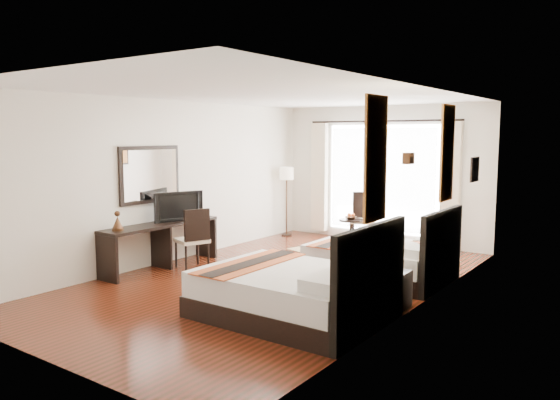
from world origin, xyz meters
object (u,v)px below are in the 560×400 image
Objects in this scene: television at (177,206)px; desk_chair at (193,250)px; vase at (383,267)px; table_lamp at (395,246)px; bed_far at (383,260)px; bed_near at (296,292)px; nightstand at (390,290)px; console_desk at (161,246)px; window_chair at (363,229)px; floor_lamp at (287,178)px; side_table at (351,233)px; fruit_bowl at (351,218)px.

television is 0.86× the size of desk_chair.
table_lamp is at bearing 89.93° from vase.
bed_far is at bearing -50.46° from television.
bed_near reaches higher than nightstand.
bed_far is at bearing 120.75° from table_lamp.
console_desk is 0.53m from desk_chair.
window_chair is (-2.12, 3.31, -0.45)m from table_lamp.
vase is at bearing -74.50° from television.
bed_far reaches higher than console_desk.
floor_lamp is (-3.99, 3.40, 1.03)m from nightstand.
window_chair is at bearing 123.69° from bed_far.
console_desk is 2.09× the size of window_chair.
nightstand is 3.91m from side_table.
table_lamp reaches higher than fruit_bowl.
fruit_bowl is (1.26, 3.12, 0.26)m from desk_chair.
bed_near is 1.26m from nightstand.
console_desk reaches higher than fruit_bowl.
floor_lamp is (-3.21, 4.39, 0.95)m from bed_near.
nightstand is 0.23× the size of console_desk.
nightstand is at bearing -54.28° from fruit_bowl.
bed_near is at bearing -123.59° from table_lamp.
bed_near is 1.45× the size of floor_lamp.
bed_near reaches higher than fruit_bowl.
fruit_bowl is (0.00, -0.03, 0.30)m from side_table.
television reaches higher than console_desk.
console_desk is at bearing -179.09° from vase.
bed_far is 1.47m from nightstand.
table_lamp is 0.74× the size of side_table.
side_table is 0.31m from window_chair.
bed_near is 15.26× the size of vase.
bed_far is 14.13× the size of vase.
bed_near is 1.44m from table_lamp.
bed_far is 1.64m from vase.
side_table is at bearing -91.30° from desk_chair.
window_chair is at bearing 68.33° from fruit_bowl.
television is at bearing -118.90° from side_table.
desk_chair is (-2.75, 1.02, -0.01)m from bed_near.
floor_lamp is 2.76× the size of side_table.
bed_near is at bearing -128.20° from nightstand.
desk_chair is at bearing -178.09° from table_lamp.
console_desk is (-3.28, -1.53, 0.08)m from bed_far.
television is (-3.97, 0.11, 0.77)m from nightstand.
vase is at bearing 47.15° from bed_near.
window_chair is (0.12, 0.31, -0.25)m from fruit_bowl.
fruit_bowl is at bearing 63.15° from console_desk.
television is at bearing 175.88° from vase.
nightstand is at bearing -71.95° from television.
table_lamp is 0.18× the size of console_desk.
bed_far is 1.34× the size of floor_lamp.
television is at bearing -160.08° from bed_far.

